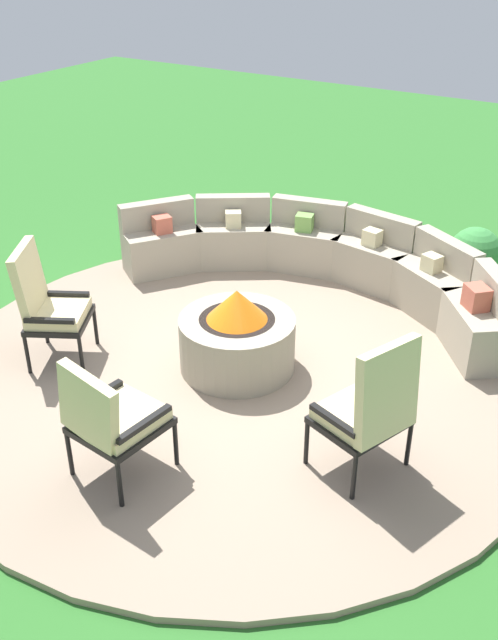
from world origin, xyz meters
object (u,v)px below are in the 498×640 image
(lounge_chair_front_right, at_px, (110,417))
(lounge_chair_back_left, at_px, (371,407))
(fire_pit, at_px, (237,337))
(lounge_chair_front_left, at_px, (47,303))
(potted_plant_1, at_px, (474,257))
(curved_stone_bench, at_px, (324,262))

(lounge_chair_front_right, distance_m, lounge_chair_back_left, 1.84)
(fire_pit, height_order, lounge_chair_front_left, lounge_chair_front_left)
(fire_pit, relative_size, potted_plant_1, 1.46)
(lounge_chair_front_right, bearing_deg, potted_plant_1, 80.73)
(lounge_chair_back_left, relative_size, potted_plant_1, 1.59)
(lounge_chair_front_right, bearing_deg, curved_stone_bench, 97.59)
(curved_stone_bench, xyz_separation_m, lounge_chair_front_left, (-1.47, -2.58, 0.25))
(fire_pit, height_order, potted_plant_1, fire_pit)
(fire_pit, bearing_deg, lounge_chair_front_right, -88.75)
(fire_pit, bearing_deg, curved_stone_bench, 91.56)
(lounge_chair_front_left, relative_size, lounge_chair_front_right, 1.11)
(fire_pit, distance_m, lounge_chair_front_right, 1.72)
(curved_stone_bench, relative_size, lounge_chair_front_left, 3.95)
(fire_pit, xyz_separation_m, lounge_chair_front_right, (0.04, -1.70, 0.22))
(curved_stone_bench, distance_m, lounge_chair_back_left, 2.97)
(curved_stone_bench, bearing_deg, lounge_chair_back_left, -56.90)
(curved_stone_bench, relative_size, potted_plant_1, 6.22)
(fire_pit, height_order, curved_stone_bench, curved_stone_bench)
(lounge_chair_front_left, height_order, lounge_chair_back_left, lounge_chair_back_left)
(fire_pit, distance_m, lounge_chair_front_left, 1.73)
(lounge_chair_front_left, xyz_separation_m, potted_plant_1, (2.81, 3.59, -0.25))
(fire_pit, relative_size, lounge_chair_front_left, 0.93)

